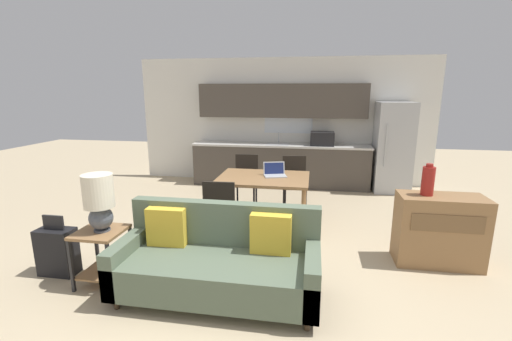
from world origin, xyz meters
TOP-DOWN VIEW (x-y plane):
  - ground_plane at (0.00, 0.00)m, footprint 20.00×20.00m
  - wall_back at (0.00, 4.63)m, footprint 6.40×0.07m
  - kitchen_counter at (0.01, 4.33)m, footprint 3.75×0.65m
  - refrigerator at (2.26, 4.22)m, footprint 0.69×0.74m
  - dining_table at (-0.01, 1.90)m, footprint 1.32×0.97m
  - couch at (-0.19, 0.07)m, footprint 1.97×0.80m
  - side_table at (-1.44, 0.05)m, footprint 0.46×0.46m
  - table_lamp at (-1.42, 0.06)m, footprint 0.30×0.30m
  - credenza at (2.17, 1.09)m, footprint 0.94×0.44m
  - vase at (1.99, 1.11)m, footprint 0.14×0.14m
  - dining_chair_far_right at (0.40, 2.72)m, footprint 0.48×0.48m
  - dining_chair_far_left at (-0.44, 2.72)m, footprint 0.44×0.44m
  - dining_chair_near_left at (-0.43, 1.07)m, footprint 0.44×0.44m
  - laptop at (0.14, 2.00)m, footprint 0.38×0.33m
  - suitcase at (-2.05, 0.14)m, footprint 0.40×0.22m

SIDE VIEW (x-z plane):
  - ground_plane at x=0.00m, z-range 0.00..0.00m
  - suitcase at x=-2.05m, z-range -0.07..0.61m
  - couch at x=-0.19m, z-range -0.10..0.78m
  - side_table at x=-1.44m, z-range 0.10..0.69m
  - credenza at x=2.17m, z-range 0.00..0.83m
  - dining_chair_far_right at x=0.40m, z-range 0.05..0.97m
  - dining_chair_far_left at x=-0.44m, z-range 0.05..0.97m
  - dining_chair_near_left at x=-0.43m, z-range 0.05..0.97m
  - dining_table at x=-0.01m, z-range 0.31..1.08m
  - laptop at x=0.14m, z-range 0.71..0.91m
  - kitchen_counter at x=0.01m, z-range -0.23..1.92m
  - refrigerator at x=2.26m, z-range 0.00..1.79m
  - table_lamp at x=-1.42m, z-range 0.63..1.22m
  - vase at x=1.99m, z-range 0.82..1.18m
  - wall_back at x=0.00m, z-range 0.00..2.70m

